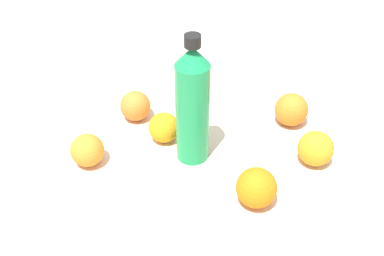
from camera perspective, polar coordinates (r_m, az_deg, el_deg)
ground_plane at (r=1.02m, az=0.11°, el=-4.96°), size 2.40×2.40×0.00m
water_bottle at (r=0.96m, az=-0.00°, el=2.99°), size 0.07×0.07×0.31m
orange_0 at (r=1.04m, az=15.43°, el=-2.53°), size 0.08×0.08×0.08m
orange_1 at (r=1.07m, az=-3.61°, el=0.07°), size 0.07×0.07×0.07m
orange_2 at (r=1.14m, az=-7.21°, el=2.81°), size 0.08×0.08×0.08m
orange_3 at (r=1.03m, az=-13.16°, el=-2.76°), size 0.08×0.08×0.08m
orange_4 at (r=0.92m, az=8.18°, el=-7.52°), size 0.08×0.08×0.08m
orange_5 at (r=1.14m, az=12.50°, el=2.30°), size 0.08×0.08×0.08m
folded_napkin at (r=1.13m, az=-20.23°, el=-2.44°), size 0.16×0.16×0.01m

